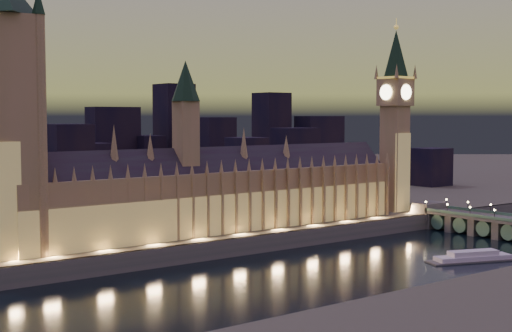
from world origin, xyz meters
TOP-DOWN VIEW (x-y plane):
  - ground_plane at (0.00, 0.00)m, footprint 2000.00×2000.00m
  - embankment_wall at (0.00, 41.00)m, footprint 2000.00×2.50m
  - palace_of_westminster at (-9.86, 61.74)m, footprint 202.00×23.74m
  - victoria_tower at (-110.00, 61.92)m, footprint 31.68×31.68m
  - elizabeth_tower at (108.00, 61.92)m, footprint 18.00×18.00m
  - westminster_bridge at (117.78, -3.45)m, footprint 18.53×113.00m
  - river_boat at (57.78, -28.04)m, footprint 42.07×23.25m
  - city_backdrop at (41.09, 247.18)m, footprint 476.75×215.63m

SIDE VIEW (x-z plane):
  - ground_plane at x=0.00m, z-range 0.00..0.00m
  - river_boat at x=57.78m, z-range -0.69..3.81m
  - embankment_wall at x=0.00m, z-range 0.00..8.00m
  - westminster_bridge at x=117.78m, z-range -1.96..13.94m
  - palace_of_westminster at x=-9.86m, z-range -12.63..65.37m
  - city_backdrop at x=41.09m, z-range -8.82..70.90m
  - victoria_tower at x=-110.00m, z-range 7.54..128.49m
  - elizabeth_tower at x=108.00m, z-range 14.18..121.96m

